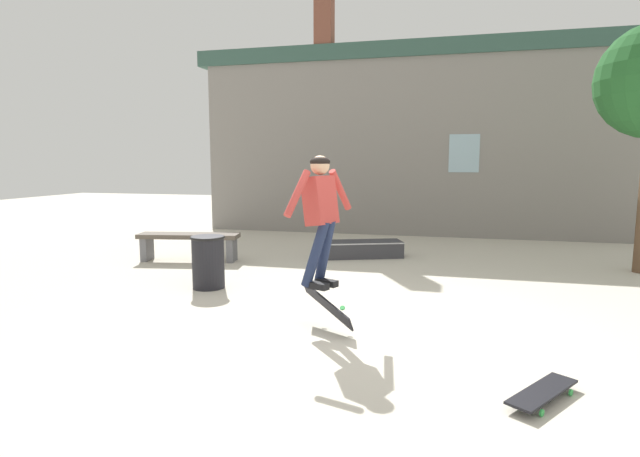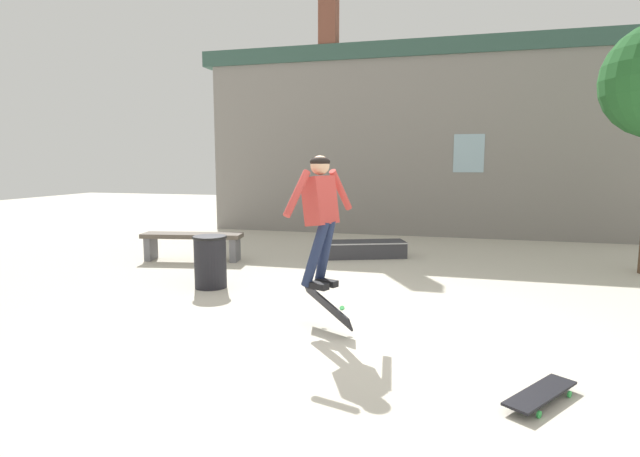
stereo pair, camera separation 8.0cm
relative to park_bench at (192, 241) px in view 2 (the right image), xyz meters
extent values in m
plane|color=beige|center=(3.74, -3.10, -0.38)|extent=(40.00, 40.00, 0.00)
cube|color=gray|center=(3.74, 4.38, 1.79)|extent=(10.67, 0.40, 4.33)
cube|color=#335147|center=(3.74, 4.38, 4.15)|extent=(11.21, 0.52, 0.39)
cube|color=brown|center=(1.52, 4.38, 4.93)|extent=(0.44, 0.44, 1.18)
cube|color=#99B7C6|center=(5.00, 4.17, 1.66)|extent=(0.70, 0.02, 0.90)
cube|color=brown|center=(0.00, 0.00, 0.10)|extent=(1.91, 0.75, 0.08)
cube|color=slate|center=(-0.80, -0.14, -0.16)|extent=(0.18, 0.38, 0.43)
cube|color=slate|center=(0.80, 0.14, -0.16)|extent=(0.18, 0.38, 0.43)
cube|color=#38383D|center=(3.05, 1.15, -0.22)|extent=(1.66, 1.07, 0.31)
cube|color=#B7B7BC|center=(3.15, 0.89, -0.08)|extent=(1.48, 0.59, 0.02)
cylinder|color=black|center=(1.28, -1.75, 0.01)|extent=(0.47, 0.47, 0.77)
torus|color=black|center=(1.28, -1.75, 0.37)|extent=(0.51, 0.51, 0.04)
cube|color=#B23833|center=(3.29, -3.04, 1.04)|extent=(0.40, 0.43, 0.55)
sphere|color=tan|center=(3.29, -3.04, 1.42)|extent=(0.28, 0.28, 0.21)
ellipsoid|color=black|center=(3.29, -3.04, 1.46)|extent=(0.29, 0.29, 0.12)
cylinder|color=#1E2847|center=(3.32, -2.96, 0.46)|extent=(0.31, 0.29, 0.76)
cube|color=black|center=(3.35, -2.97, 0.12)|extent=(0.28, 0.20, 0.07)
cylinder|color=#1E2847|center=(3.25, -3.11, 0.46)|extent=(0.36, 0.17, 0.76)
cube|color=black|center=(3.28, -3.13, 0.12)|extent=(0.28, 0.20, 0.07)
cylinder|color=#B23833|center=(3.44, -2.69, 1.14)|extent=(0.23, 0.39, 0.49)
cylinder|color=#B23833|center=(3.13, -3.39, 1.14)|extent=(0.23, 0.39, 0.49)
cube|color=black|center=(3.37, -3.09, -0.10)|extent=(0.69, 0.64, 0.42)
cylinder|color=green|center=(3.59, -3.28, -0.07)|extent=(0.08, 0.07, 0.05)
cylinder|color=green|center=(3.62, -3.16, -0.24)|extent=(0.08, 0.07, 0.05)
cylinder|color=green|center=(3.19, -2.96, 0.09)|extent=(0.08, 0.07, 0.05)
cylinder|color=green|center=(3.21, -2.84, -0.09)|extent=(0.08, 0.07, 0.05)
cube|color=black|center=(5.39, -4.31, -0.30)|extent=(0.63, 0.77, 0.02)
cylinder|color=green|center=(5.34, -4.57, -0.35)|extent=(0.04, 0.05, 0.05)
cylinder|color=green|center=(5.16, -4.44, -0.35)|extent=(0.04, 0.05, 0.05)
cylinder|color=green|center=(5.62, -4.17, -0.35)|extent=(0.04, 0.05, 0.05)
cylinder|color=green|center=(5.44, -4.04, -0.35)|extent=(0.04, 0.05, 0.05)
camera|label=1|loc=(4.61, -8.28, 1.47)|focal=28.00mm
camera|label=2|loc=(4.69, -8.26, 1.47)|focal=28.00mm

